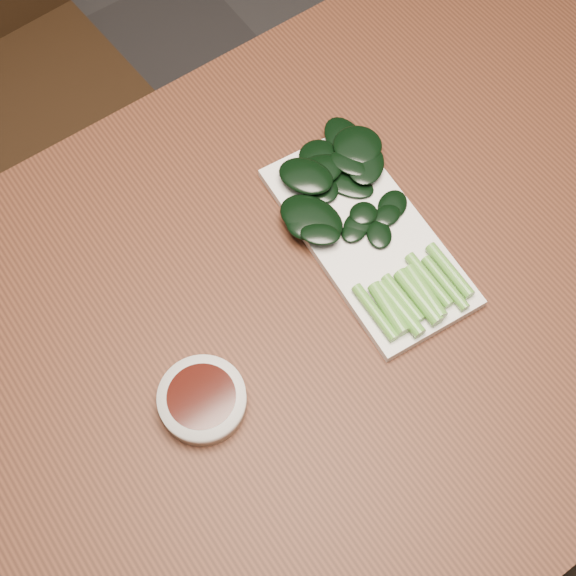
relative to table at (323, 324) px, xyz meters
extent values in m
plane|color=#333030|center=(0.00, 0.00, -0.68)|extent=(6.00, 6.00, 0.00)
cube|color=#452213|center=(0.00, 0.00, 0.05)|extent=(1.40, 0.80, 0.04)
cylinder|color=#452213|center=(0.64, 0.34, -0.32)|extent=(0.05, 0.05, 0.71)
cube|color=black|center=(-0.13, 0.74, -0.25)|extent=(0.46, 0.46, 0.04)
cylinder|color=black|center=(-0.30, 0.55, -0.47)|extent=(0.04, 0.04, 0.41)
cylinder|color=black|center=(0.07, 0.57, -0.47)|extent=(0.04, 0.04, 0.41)
cylinder|color=black|center=(0.05, 0.94, -0.47)|extent=(0.04, 0.04, 0.41)
cylinder|color=black|center=(0.17, -0.44, -0.47)|extent=(0.04, 0.04, 0.41)
cylinder|color=silver|center=(-0.19, -0.02, 0.09)|extent=(0.10, 0.10, 0.03)
cylinder|color=#340A04|center=(-0.19, -0.02, 0.10)|extent=(0.08, 0.08, 0.00)
cube|color=silver|center=(0.10, 0.04, 0.08)|extent=(0.17, 0.32, 0.01)
cylinder|color=#569533|center=(0.03, -0.05, 0.09)|extent=(0.02, 0.08, 0.01)
cylinder|color=#569533|center=(0.05, -0.06, 0.09)|extent=(0.03, 0.07, 0.02)
cylinder|color=#569533|center=(0.06, -0.07, 0.09)|extent=(0.02, 0.08, 0.02)
cylinder|color=#569533|center=(0.07, -0.06, 0.09)|extent=(0.02, 0.07, 0.01)
cylinder|color=#569533|center=(0.09, -0.07, 0.09)|extent=(0.02, 0.08, 0.02)
cylinder|color=#569533|center=(0.10, -0.07, 0.09)|extent=(0.03, 0.08, 0.02)
cylinder|color=#569533|center=(0.11, -0.06, 0.09)|extent=(0.02, 0.08, 0.01)
cylinder|color=#569533|center=(0.13, -0.07, 0.09)|extent=(0.02, 0.08, 0.01)
cylinder|color=#569533|center=(0.14, -0.06, 0.09)|extent=(0.02, 0.08, 0.01)
ellipsoid|color=black|center=(0.09, 0.13, 0.09)|extent=(0.05, 0.06, 0.01)
ellipsoid|color=black|center=(0.05, 0.09, 0.10)|extent=(0.09, 0.10, 0.01)
ellipsoid|color=black|center=(0.05, 0.08, 0.09)|extent=(0.07, 0.06, 0.01)
ellipsoid|color=black|center=(0.09, 0.14, 0.10)|extent=(0.08, 0.06, 0.01)
ellipsoid|color=black|center=(0.05, 0.11, 0.09)|extent=(0.07, 0.07, 0.01)
ellipsoid|color=black|center=(0.04, 0.07, 0.10)|extent=(0.06, 0.06, 0.01)
ellipsoid|color=black|center=(0.11, 0.16, 0.09)|extent=(0.06, 0.06, 0.01)
ellipsoid|color=black|center=(0.12, 0.11, 0.09)|extent=(0.07, 0.08, 0.01)
ellipsoid|color=black|center=(0.04, 0.09, 0.10)|extent=(0.08, 0.08, 0.01)
ellipsoid|color=black|center=(0.11, 0.06, 0.09)|extent=(0.04, 0.04, 0.01)
ellipsoid|color=black|center=(0.15, 0.05, 0.09)|extent=(0.06, 0.05, 0.01)
ellipsoid|color=black|center=(0.13, 0.13, 0.10)|extent=(0.05, 0.06, 0.01)
ellipsoid|color=black|center=(0.16, 0.15, 0.10)|extent=(0.09, 0.09, 0.01)
ellipsoid|color=black|center=(0.15, 0.12, 0.10)|extent=(0.08, 0.08, 0.01)
ellipsoid|color=black|center=(0.16, 0.16, 0.09)|extent=(0.07, 0.09, 0.01)
ellipsoid|color=black|center=(0.08, 0.14, 0.10)|extent=(0.08, 0.09, 0.01)
ellipsoid|color=black|center=(0.09, 0.05, 0.09)|extent=(0.05, 0.04, 0.01)
ellipsoid|color=black|center=(0.10, 0.03, 0.09)|extent=(0.05, 0.05, 0.01)
ellipsoid|color=black|center=(0.13, 0.04, 0.09)|extent=(0.04, 0.03, 0.01)
ellipsoid|color=black|center=(0.08, 0.05, 0.09)|extent=(0.04, 0.04, 0.01)
camera|label=1|loc=(-0.28, -0.31, 0.96)|focal=50.00mm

